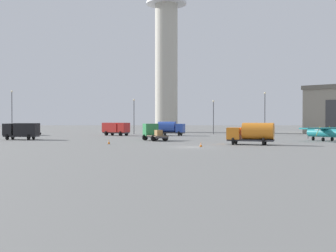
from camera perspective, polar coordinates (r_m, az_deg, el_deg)
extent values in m
plane|color=slate|center=(55.70, 2.93, -2.75)|extent=(400.00, 400.00, 0.00)
cylinder|color=#B2AD9E|center=(121.29, -0.21, 7.47)|extent=(6.12, 6.12, 34.88)
cylinder|color=silver|center=(124.57, -0.22, 15.61)|extent=(10.93, 10.93, 0.60)
cylinder|color=teal|center=(75.20, 19.83, -0.86)|extent=(4.76, 6.34, 1.33)
cone|color=#38383D|center=(77.36, 17.66, -0.80)|extent=(1.31, 1.32, 0.93)
cube|color=#38383D|center=(77.36, 17.66, -0.80)|extent=(0.13, 0.11, 2.04)
cube|color=teal|center=(75.37, 19.63, -0.27)|extent=(9.87, 7.19, 0.21)
cylinder|color=gold|center=(76.78, 20.38, -0.58)|extent=(0.93, 0.65, 1.46)
cylinder|color=gold|center=(74.00, 18.85, -0.62)|extent=(0.93, 0.65, 1.46)
cube|color=#99B7C6|center=(75.95, 19.04, -0.56)|extent=(1.54, 1.57, 0.75)
cylinder|color=black|center=(76.77, 18.26, -1.55)|extent=(0.64, 0.50, 0.64)
cylinder|color=black|center=(76.07, 20.47, -1.59)|extent=(0.64, 0.50, 0.64)
cylinder|color=black|center=(74.16, 19.42, -1.64)|extent=(0.64, 0.50, 0.64)
cube|color=#38383D|center=(79.90, -18.44, -1.25)|extent=(5.87, 2.50, 0.24)
cube|color=black|center=(80.65, -19.80, -0.42)|extent=(1.81, 2.67, 2.04)
cube|color=#99B7C6|center=(80.93, -20.28, -0.13)|extent=(0.26, 2.17, 1.02)
cube|color=black|center=(79.51, -17.80, -0.41)|extent=(4.02, 2.85, 2.10)
cylinder|color=black|center=(79.61, -20.08, -1.35)|extent=(0.36, 1.02, 1.00)
cylinder|color=black|center=(81.72, -19.44, -1.29)|extent=(0.36, 1.02, 1.00)
cylinder|color=black|center=(78.21, -17.58, -1.37)|extent=(0.36, 1.02, 1.00)
cylinder|color=black|center=(80.36, -16.99, -1.31)|extent=(0.36, 1.02, 1.00)
cube|color=#38383D|center=(72.13, -1.65, -1.43)|extent=(3.90, 5.97, 0.24)
cube|color=#287A42|center=(74.00, -2.28, -0.48)|extent=(2.68, 2.35, 2.04)
cube|color=#99B7C6|center=(74.68, -2.49, -0.16)|extent=(1.77, 0.82, 1.02)
cube|color=brown|center=(71.25, -1.35, -1.29)|extent=(3.55, 4.39, 0.16)
cube|color=#997547|center=(70.88, -1.23, -0.88)|extent=(1.35, 1.35, 0.90)
cylinder|color=black|center=(73.61, -2.98, -1.47)|extent=(1.03, 0.65, 1.00)
cylinder|color=black|center=(74.37, -1.55, -1.45)|extent=(1.03, 0.65, 1.00)
cylinder|color=black|center=(70.17, -1.86, -1.59)|extent=(1.03, 0.65, 1.00)
cylinder|color=black|center=(70.96, -0.37, -1.56)|extent=(1.03, 0.65, 1.00)
cube|color=#38383D|center=(94.34, 0.42, -0.88)|extent=(5.91, 3.46, 0.24)
cube|color=#2847A8|center=(93.81, 1.61, -0.26)|extent=(2.19, 2.75, 1.81)
cube|color=#99B7C6|center=(93.64, 2.04, -0.04)|extent=(0.67, 1.98, 0.91)
cylinder|color=#2847A8|center=(94.55, -0.12, -0.11)|extent=(4.23, 3.26, 2.28)
cylinder|color=black|center=(94.91, 1.74, -0.94)|extent=(0.55, 1.04, 1.00)
cylinder|color=black|center=(92.81, 1.42, -0.98)|extent=(0.55, 1.04, 1.00)
cylinder|color=black|center=(95.83, -0.38, -0.92)|extent=(0.55, 1.04, 1.00)
cylinder|color=black|center=(93.75, -0.74, -0.97)|extent=(0.55, 1.04, 1.00)
cube|color=#38383D|center=(95.33, -6.76, -0.87)|extent=(5.94, 4.66, 0.24)
cube|color=red|center=(94.05, -5.74, -0.20)|extent=(2.63, 2.87, 2.03)
cube|color=#99B7C6|center=(93.61, -5.37, 0.05)|extent=(1.13, 1.76, 1.02)
cube|color=red|center=(95.88, -7.22, -0.18)|extent=(4.55, 4.06, 2.03)
cylinder|color=black|center=(94.98, -5.39, -0.94)|extent=(0.76, 1.00, 1.00)
cylinder|color=black|center=(93.26, -6.15, -0.98)|extent=(0.76, 1.00, 1.00)
cylinder|color=black|center=(97.23, -7.20, -0.91)|extent=(0.76, 1.00, 1.00)
cylinder|color=black|center=(95.55, -7.98, -0.94)|extent=(0.76, 1.00, 1.00)
cube|color=#38383D|center=(61.91, 10.62, -1.82)|extent=(6.59, 4.05, 0.24)
cube|color=orange|center=(62.24, 8.56, -0.95)|extent=(2.51, 2.93, 1.62)
cube|color=#99B7C6|center=(62.38, 7.82, -0.64)|extent=(0.81, 2.00, 0.81)
cylinder|color=orange|center=(61.72, 11.57, -0.65)|extent=(4.77, 3.63, 2.30)
cylinder|color=black|center=(61.18, 8.43, -1.96)|extent=(0.61, 1.03, 1.00)
cylinder|color=black|center=(63.36, 8.80, -1.86)|extent=(0.61, 1.03, 1.00)
cylinder|color=black|center=(60.56, 12.24, -2.00)|extent=(0.61, 1.03, 1.00)
cylinder|color=black|center=(62.77, 12.48, -1.90)|extent=(0.61, 1.03, 1.00)
cube|color=white|center=(100.24, -16.81, -0.83)|extent=(2.61, 4.34, 0.55)
cube|color=#99B7C6|center=(100.02, -16.82, -0.53)|extent=(2.09, 2.55, 0.50)
cylinder|color=black|center=(101.66, -17.24, -0.96)|extent=(0.66, 0.29, 0.64)
cylinder|color=black|center=(101.52, -16.26, -0.96)|extent=(0.66, 0.29, 0.64)
cylinder|color=black|center=(98.99, -17.38, -1.01)|extent=(0.66, 0.29, 0.64)
cylinder|color=black|center=(98.84, -16.37, -1.01)|extent=(0.66, 0.29, 0.64)
cylinder|color=#38383D|center=(105.07, -4.42, 1.11)|extent=(0.18, 0.18, 7.90)
sphere|color=#F9E5B2|center=(105.17, -4.43, 3.39)|extent=(0.44, 0.44, 0.44)
cylinder|color=#38383D|center=(98.51, 12.42, 1.44)|extent=(0.18, 0.18, 9.03)
sphere|color=#F9E5B2|center=(98.67, 12.42, 4.19)|extent=(0.44, 0.44, 0.44)
cylinder|color=#38383D|center=(103.82, 5.89, 1.01)|extent=(0.18, 0.18, 7.53)
sphere|color=#F9E5B2|center=(103.90, 5.90, 3.21)|extent=(0.44, 0.44, 0.44)
cylinder|color=#38383D|center=(109.77, -19.54, 1.57)|extent=(0.18, 0.18, 9.88)
sphere|color=#F9E5B2|center=(109.95, -19.56, 4.26)|extent=(0.44, 0.44, 0.44)
cube|color=black|center=(56.14, 4.27, -2.70)|extent=(0.36, 0.36, 0.04)
cone|color=orange|center=(56.12, 4.27, -2.38)|extent=(0.30, 0.30, 0.58)
cylinder|color=white|center=(56.11, 4.27, -2.35)|extent=(0.21, 0.21, 0.08)
cube|color=black|center=(62.96, -7.65, -2.32)|extent=(0.36, 0.36, 0.04)
cone|color=orange|center=(62.95, -7.65, -2.00)|extent=(0.30, 0.30, 0.66)
cylinder|color=white|center=(62.94, -7.65, -1.97)|extent=(0.21, 0.21, 0.08)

